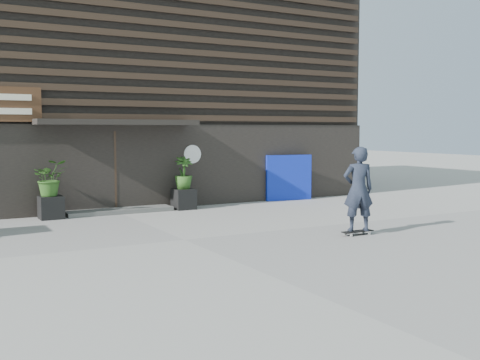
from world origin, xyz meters
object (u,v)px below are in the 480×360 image
planter_pot_left (51,207)px  planter_pot_right (184,199)px  blue_tarp (289,178)px  skateboarder (358,189)px

planter_pot_left → planter_pot_right: (3.80, 0.00, 0.00)m
blue_tarp → skateboarder: skateboarder is taller
planter_pot_right → skateboarder: size_ratio=0.30×
blue_tarp → skateboarder: (-2.22, -6.06, 0.27)m
planter_pot_left → blue_tarp: 7.75m
planter_pot_right → planter_pot_left: bearing=180.0°
blue_tarp → skateboarder: size_ratio=0.81×
blue_tarp → skateboarder: bearing=-101.2°
planter_pot_left → planter_pot_right: size_ratio=1.00×
blue_tarp → planter_pot_left: bearing=-168.9°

